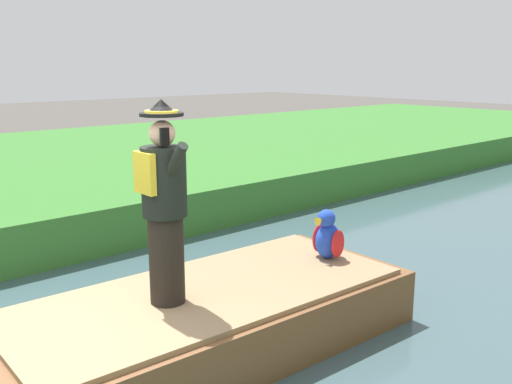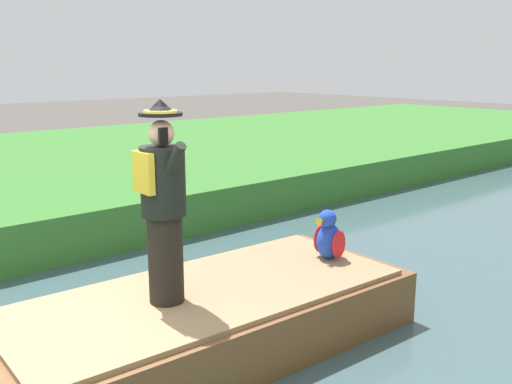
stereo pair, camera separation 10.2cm
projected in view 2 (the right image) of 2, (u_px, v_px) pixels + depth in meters
name	position (u px, v px, depth m)	size (l,w,h in m)	color
boat	(208.00, 319.00, 5.65)	(1.97, 4.27, 0.61)	brown
person_pirate	(163.00, 204.00, 5.12)	(0.61, 0.42, 1.85)	black
parrot_plush	(329.00, 238.00, 6.43)	(0.36, 0.35, 0.57)	blue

